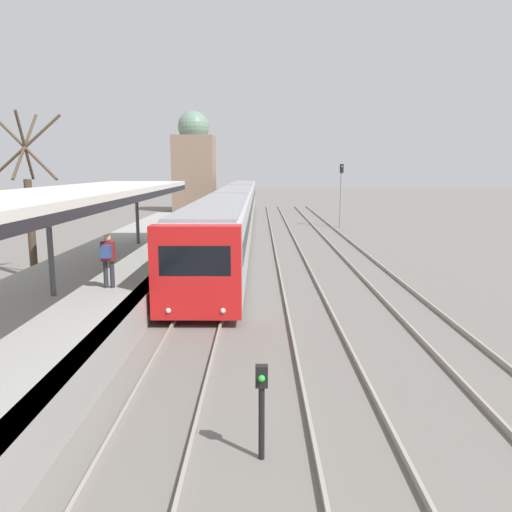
% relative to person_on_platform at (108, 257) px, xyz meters
% --- Properties ---
extents(platform_canopy, '(4.00, 25.89, 3.00)m').
position_rel_person_on_platform_xyz_m(platform_canopy, '(-1.29, -0.98, 1.89)').
color(platform_canopy, beige).
rests_on(platform_canopy, station_platform).
extents(person_on_platform, '(0.40, 0.40, 1.66)m').
position_rel_person_on_platform_xyz_m(person_on_platform, '(0.00, 0.00, 0.00)').
color(person_on_platform, '#2D2D33').
rests_on(person_on_platform, station_platform).
extents(train_near, '(2.71, 51.80, 3.18)m').
position_rel_person_on_platform_xyz_m(train_near, '(2.79, 25.05, -0.27)').
color(train_near, red).
rests_on(train_near, ground_plane).
extents(signal_post_near, '(0.20, 0.21, 1.61)m').
position_rel_person_on_platform_xyz_m(signal_post_near, '(4.70, -7.57, -1.02)').
color(signal_post_near, black).
rests_on(signal_post_near, ground_plane).
extents(signal_mast_far, '(0.28, 0.29, 5.07)m').
position_rel_person_on_platform_xyz_m(signal_mast_far, '(11.29, 25.53, 1.15)').
color(signal_mast_far, gray).
rests_on(signal_mast_far, ground_plane).
extents(distant_domed_building, '(4.45, 4.45, 10.94)m').
position_rel_person_on_platform_xyz_m(distant_domed_building, '(-2.54, 41.14, 3.11)').
color(distant_domed_building, '#89705B').
rests_on(distant_domed_building, ground_plane).
extents(bare_tree_background, '(3.20, 1.99, 7.02)m').
position_rel_person_on_platform_xyz_m(bare_tree_background, '(-5.12, 6.12, 1.24)').
color(bare_tree_background, '#4C3D2D').
rests_on(bare_tree_background, ground_plane).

